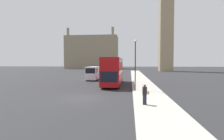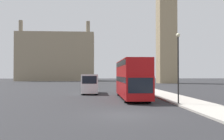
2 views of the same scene
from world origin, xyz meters
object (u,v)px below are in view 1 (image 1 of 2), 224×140
(red_double_decker_bus, at_px, (113,70))
(pedestrian, at_px, (145,94))
(street_lamp, at_px, (135,57))
(white_van, at_px, (93,73))

(red_double_decker_bus, distance_m, pedestrian, 14.21)
(street_lamp, bearing_deg, white_van, 121.40)
(white_van, bearing_deg, pedestrian, -67.66)
(red_double_decker_bus, xyz_separation_m, pedestrian, (3.88, -13.60, -1.41))
(street_lamp, bearing_deg, red_double_decker_bus, 119.88)
(white_van, distance_m, pedestrian, 22.85)
(red_double_decker_bus, bearing_deg, street_lamp, -60.12)
(red_double_decker_bus, distance_m, white_van, 8.99)
(pedestrian, xyz_separation_m, street_lamp, (-0.55, 7.81, 3.21))
(red_double_decker_bus, bearing_deg, pedestrian, -74.08)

